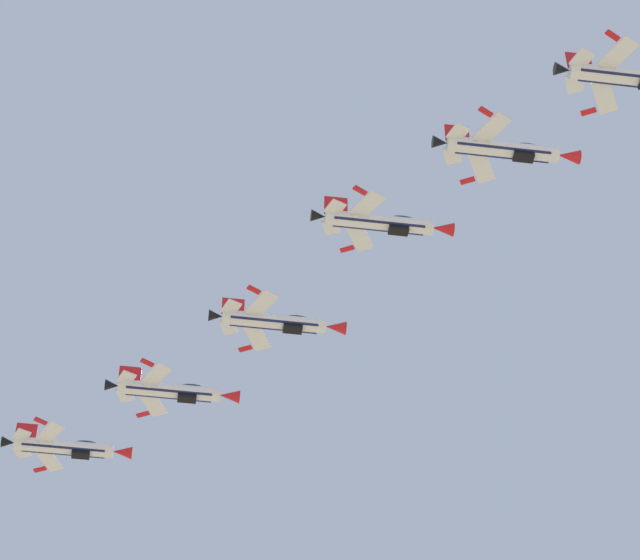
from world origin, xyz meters
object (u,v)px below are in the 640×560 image
(fighter_jet_left_wing, at_px, (505,149))
(fighter_jet_right_outer, at_px, (172,391))
(fighter_jet_left_outer, at_px, (276,322))
(fighter_jet_right_wing, at_px, (381,222))
(fighter_jet_lead, at_px, (630,77))
(fighter_jet_trail_slot, at_px, (66,447))

(fighter_jet_left_wing, relative_size, fighter_jet_right_outer, 1.00)
(fighter_jet_left_outer, relative_size, fighter_jet_right_outer, 1.00)
(fighter_jet_left_wing, xyz_separation_m, fighter_jet_right_outer, (-39.73, 29.07, -4.85))
(fighter_jet_right_wing, bearing_deg, fighter_jet_left_wing, 44.37)
(fighter_jet_lead, bearing_deg, fighter_jet_right_outer, -138.59)
(fighter_jet_left_wing, height_order, fighter_jet_right_wing, fighter_jet_left_wing)
(fighter_jet_lead, relative_size, fighter_jet_right_wing, 1.00)
(fighter_jet_trail_slot, bearing_deg, fighter_jet_right_outer, 45.77)
(fighter_jet_lead, relative_size, fighter_jet_left_wing, 1.00)
(fighter_jet_lead, height_order, fighter_jet_right_wing, fighter_jet_right_wing)
(fighter_jet_right_wing, bearing_deg, fighter_jet_right_outer, -140.28)
(fighter_jet_right_wing, relative_size, fighter_jet_right_outer, 1.00)
(fighter_jet_right_outer, height_order, fighter_jet_trail_slot, fighter_jet_right_outer)
(fighter_jet_left_wing, bearing_deg, fighter_jet_trail_slot, -137.59)
(fighter_jet_trail_slot, bearing_deg, fighter_jet_left_outer, 46.09)
(fighter_jet_right_outer, bearing_deg, fighter_jet_lead, 41.41)
(fighter_jet_left_wing, distance_m, fighter_jet_trail_slot, 66.25)
(fighter_jet_right_wing, relative_size, fighter_jet_left_outer, 1.00)
(fighter_jet_lead, distance_m, fighter_jet_trail_slot, 81.57)
(fighter_jet_lead, xyz_separation_m, fighter_jet_trail_slot, (-66.62, 46.88, -4.07))
(fighter_jet_trail_slot, bearing_deg, fighter_jet_lead, 42.32)
(fighter_jet_lead, height_order, fighter_jet_left_wing, fighter_jet_left_wing)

